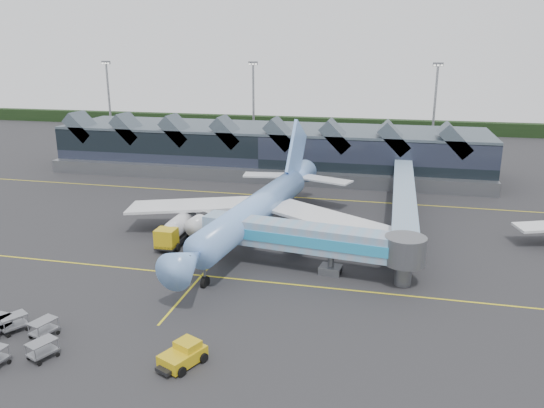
% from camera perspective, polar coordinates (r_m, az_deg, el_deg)
% --- Properties ---
extents(ground, '(260.00, 260.00, 0.00)m').
position_cam_1_polar(ground, '(70.23, -5.30, -5.08)').
color(ground, '#262628').
rests_on(ground, ground).
extents(taxi_stripes, '(120.00, 60.00, 0.01)m').
position_cam_1_polar(taxi_stripes, '(79.19, -3.05, -2.50)').
color(taxi_stripes, yellow).
rests_on(taxi_stripes, ground).
extents(tree_line_far, '(260.00, 4.00, 4.00)m').
position_cam_1_polar(tree_line_far, '(174.80, 6.11, 8.54)').
color(tree_line_far, black).
rests_on(tree_line_far, ground).
extents(terminal, '(90.00, 22.25, 12.52)m').
position_cam_1_polar(terminal, '(114.24, -0.35, 5.94)').
color(terminal, black).
rests_on(terminal, ground).
extents(light_masts, '(132.40, 42.56, 22.45)m').
position_cam_1_polar(light_masts, '(125.41, 13.19, 9.97)').
color(light_masts, gray).
rests_on(light_masts, ground).
extents(main_airliner, '(40.23, 46.57, 14.95)m').
position_cam_1_polar(main_airliner, '(73.69, -1.33, -0.35)').
color(main_airliner, '#74AAEC').
rests_on(main_airliner, ground).
extents(jet_bridge, '(26.72, 7.38, 5.81)m').
position_cam_1_polar(jet_bridge, '(62.47, 5.37, -3.97)').
color(jet_bridge, '#75A1C4').
rests_on(jet_bridge, ground).
extents(fuel_truck, '(3.13, 10.45, 3.50)m').
position_cam_1_polar(fuel_truck, '(73.89, -10.08, -2.54)').
color(fuel_truck, black).
rests_on(fuel_truck, ground).
extents(pushback_tug, '(3.88, 4.71, 1.89)m').
position_cam_1_polar(pushback_tug, '(46.95, -9.55, -15.71)').
color(pushback_tug, gold).
rests_on(pushback_tug, ground).
extents(baggage_carts, '(8.77, 8.20, 1.64)m').
position_cam_1_polar(baggage_carts, '(53.93, -25.63, -12.63)').
color(baggage_carts, gray).
rests_on(baggage_carts, ground).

